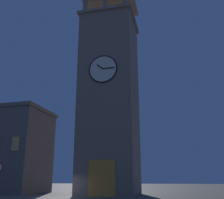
{
  "coord_description": "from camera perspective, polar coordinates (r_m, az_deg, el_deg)",
  "views": [
    {
      "loc": [
        -12.42,
        27.78,
        1.8
      ],
      "look_at": [
        -4.18,
        -5.59,
        12.2
      ],
      "focal_mm": 42.56,
      "sensor_mm": 36.0,
      "label": 1
    }
  ],
  "objects": [
    {
      "name": "ground_plane",
      "position": [
        30.48,
        -10.85,
        -19.94
      ],
      "size": [
        200.0,
        200.0,
        0.0
      ],
      "primitive_type": "plane",
      "color": "#56544F"
    },
    {
      "name": "clocktower",
      "position": [
        36.08,
        -0.52,
        0.53
      ],
      "size": [
        7.64,
        7.44,
        30.34
      ],
      "color": "gray",
      "rests_on": "ground_plane"
    }
  ]
}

